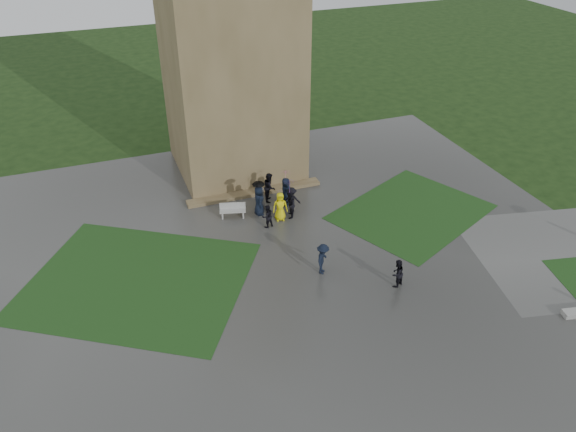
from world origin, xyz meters
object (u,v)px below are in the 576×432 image
object	(u,v)px
pedestrian_mid	(323,259)
pedestrian_near	(397,273)
tower	(229,39)
bench	(233,210)

from	to	relation	value
pedestrian_mid	pedestrian_near	xyz separation A→B (m)	(3.12, -2.32, -0.10)
pedestrian_mid	pedestrian_near	size ratio (longest dim) A/B	1.13
tower	pedestrian_mid	bearing A→B (deg)	-86.50
tower	bench	distance (m)	11.00
bench	pedestrian_near	size ratio (longest dim) A/B	1.06
pedestrian_mid	bench	bearing A→B (deg)	59.90
bench	pedestrian_mid	world-z (taller)	pedestrian_mid
bench	pedestrian_mid	xyz separation A→B (m)	(2.95, -7.03, 0.41)
tower	pedestrian_near	xyz separation A→B (m)	(3.96, -16.01, -8.20)
tower	pedestrian_mid	xyz separation A→B (m)	(0.84, -13.68, -8.10)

